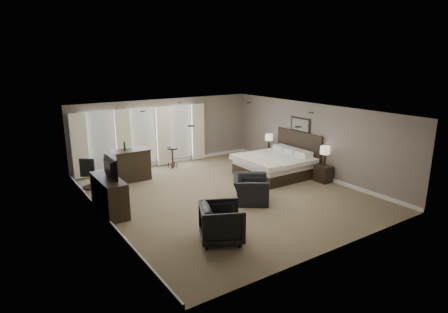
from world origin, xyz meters
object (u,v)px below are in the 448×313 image
nightstand_near (323,174)px  bar_stool_right (173,158)px  lamp_far (269,142)px  bar_stool_left (113,179)px  bed (276,155)px  armchair_near (251,185)px  nightstand_far (268,156)px  tv (108,176)px  lamp_near (325,156)px  armchair_far (222,221)px  bar_counter (131,165)px  desk_chair (90,172)px  dresser (109,195)px

nightstand_near → bar_stool_right: bar_stool_right is taller
lamp_far → bar_stool_left: size_ratio=0.85×
bed → armchair_near: size_ratio=2.03×
lamp_far → armchair_near: bearing=-137.3°
nightstand_far → tv: (-6.92, -1.45, 0.78)m
lamp_near → tv: size_ratio=0.68×
armchair_far → bar_counter: size_ratio=0.79×
bar_counter → bar_stool_left: bearing=-142.8°
bed → bar_stool_right: (-2.68, 2.93, -0.34)m
bar_stool_right → desk_chair: bearing=-169.7°
armchair_far → bar_stool_left: armchair_far is taller
bed → bar_counter: bearing=152.5°
dresser → bar_counter: 2.80m
bar_counter → bar_stool_right: bar_counter is taller
armchair_far → bar_stool_right: 6.27m
lamp_far → dresser: bearing=-168.1°
dresser → tv: 0.56m
armchair_far → bar_counter: bar_counter is taller
bar_counter → lamp_near: bearing=-35.1°
bar_stool_right → desk_chair: size_ratio=0.77×
nightstand_far → bar_stool_right: bar_stool_right is taller
bed → bar_stool_left: bed is taller
lamp_far → armchair_far: bearing=-139.2°
dresser → nightstand_far: bearing=11.9°
lamp_near → armchair_near: lamp_near is taller
bed → desk_chair: bearing=158.5°
bar_stool_left → desk_chair: size_ratio=0.70×
tv → bar_stool_right: 4.50m
armchair_near → bar_counter: bearing=65.5°
lamp_far → bar_stool_left: (-6.29, 0.24, -0.50)m
nightstand_near → bar_counter: bearing=144.9°
lamp_near → lamp_far: (0.00, 2.90, -0.04)m
nightstand_near → bar_counter: size_ratio=0.46×
lamp_far → bar_stool_right: bearing=157.5°
nightstand_far → armchair_near: 4.36m
armchair_far → nightstand_near: bearing=-47.5°
nightstand_near → dresser: 7.07m
armchair_far → desk_chair: 5.65m
nightstand_far → lamp_far: size_ratio=0.88×
nightstand_near → tv: 7.11m
bar_counter → bar_stool_right: bearing=17.3°
lamp_far → dresser: lamp_far is taller
nightstand_near → lamp_far: size_ratio=0.91×
lamp_far → nightstand_near: bearing=-90.0°
dresser → armchair_near: bearing=-21.9°
tv → bar_stool_left: 1.93m
nightstand_near → lamp_near: bearing=90.0°
lamp_near → bar_stool_left: lamp_near is taller
nightstand_far → dresser: (-6.92, -1.45, 0.22)m
lamp_far → desk_chair: bearing=172.6°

